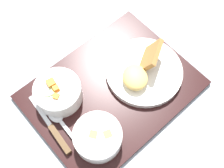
# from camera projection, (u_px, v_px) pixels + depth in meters

# --- Properties ---
(ground_plane) EXTENTS (4.00, 4.00, 0.00)m
(ground_plane) POSITION_uv_depth(u_px,v_px,m) (112.00, 91.00, 0.75)
(ground_plane) COLOR #99A3AD
(serving_tray) EXTENTS (0.44, 0.34, 0.01)m
(serving_tray) POSITION_uv_depth(u_px,v_px,m) (112.00, 90.00, 0.75)
(serving_tray) COLOR black
(serving_tray) RESTS_ON ground_plane
(bowl_salad) EXTENTS (0.12, 0.12, 0.06)m
(bowl_salad) POSITION_uv_depth(u_px,v_px,m) (58.00, 92.00, 0.70)
(bowl_salad) COLOR white
(bowl_salad) RESTS_ON serving_tray
(bowl_soup) EXTENTS (0.12, 0.12, 0.05)m
(bowl_soup) POSITION_uv_depth(u_px,v_px,m) (98.00, 137.00, 0.66)
(bowl_soup) COLOR white
(bowl_soup) RESTS_ON serving_tray
(plate_main) EXTENTS (0.21, 0.21, 0.08)m
(plate_main) POSITION_uv_depth(u_px,v_px,m) (143.00, 71.00, 0.75)
(plate_main) COLOR white
(plate_main) RESTS_ON serving_tray
(knife) EXTENTS (0.03, 0.19, 0.01)m
(knife) POSITION_uv_depth(u_px,v_px,m) (57.00, 135.00, 0.68)
(knife) COLOR silver
(knife) RESTS_ON serving_tray
(spoon) EXTENTS (0.04, 0.14, 0.01)m
(spoon) POSITION_uv_depth(u_px,v_px,m) (60.00, 121.00, 0.70)
(spoon) COLOR silver
(spoon) RESTS_ON serving_tray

